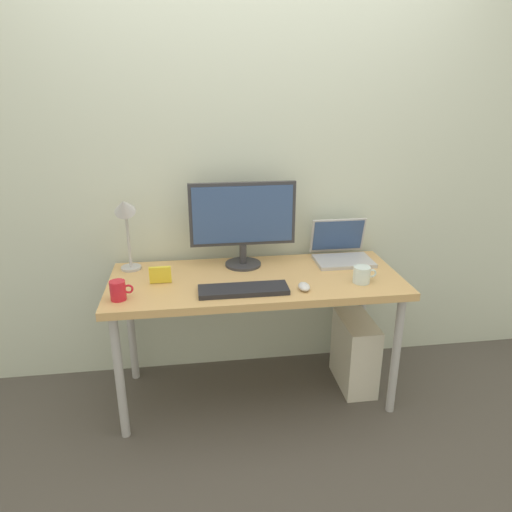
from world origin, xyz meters
The scene contains 12 objects.
ground_plane centered at (0.00, 0.00, 0.00)m, with size 6.00×6.00×0.00m, color #4C4742.
back_wall centered at (0.00, 0.38, 1.30)m, with size 4.40×0.04×2.60m, color silver.
desk centered at (0.00, 0.00, 0.66)m, with size 1.53×0.63×0.72m.
monitor centered at (-0.05, 0.18, 0.99)m, with size 0.58×0.20×0.47m.
laptop centered at (0.52, 0.20, 0.78)m, with size 0.32×0.27×0.23m.
desk_lamp centered at (-0.66, 0.18, 1.03)m, with size 0.11×0.16×0.43m.
keyboard centered at (-0.09, -0.18, 0.74)m, with size 0.44×0.14×0.02m, color #232328.
mouse centered at (0.21, -0.19, 0.74)m, with size 0.06×0.09×0.03m, color silver.
coffee_mug centered at (-0.68, -0.18, 0.77)m, with size 0.11×0.07×0.09m.
glass_cup centered at (0.53, -0.14, 0.77)m, with size 0.12×0.09×0.08m.
photo_frame centered at (-0.49, -0.01, 0.77)m, with size 0.11×0.02×0.09m, color yellow.
computer_tower centered at (0.58, 0.01, 0.21)m, with size 0.18×0.36×0.42m, color silver.
Camera 1 is at (-0.32, -2.26, 1.68)m, focal length 32.93 mm.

